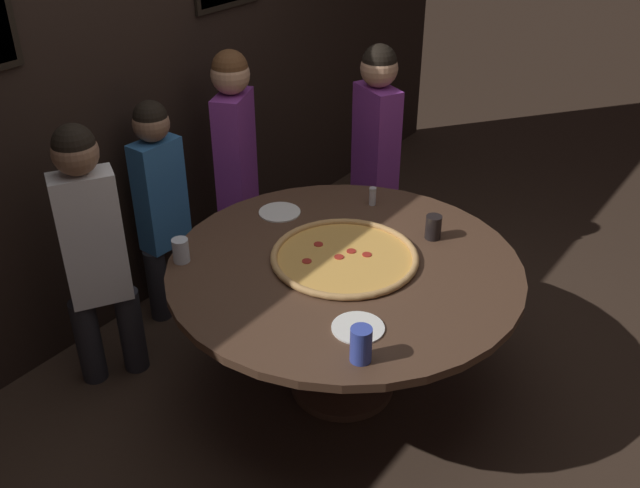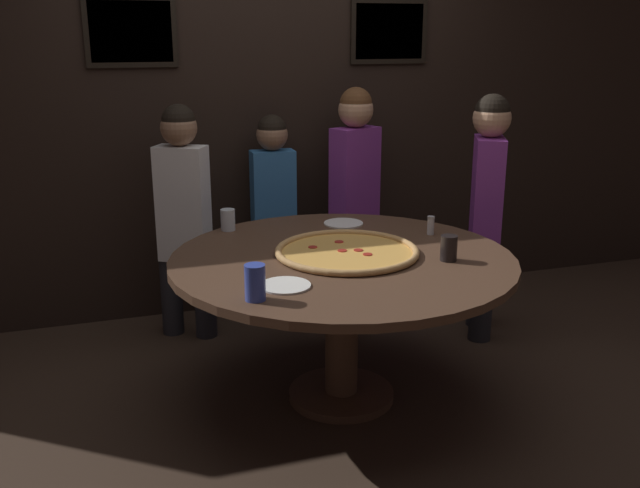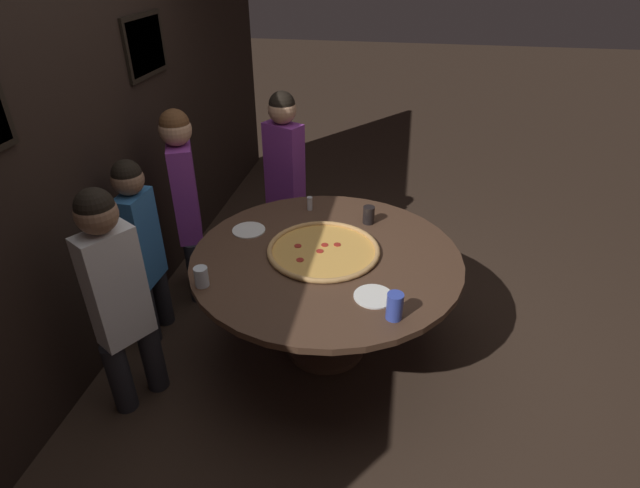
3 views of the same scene
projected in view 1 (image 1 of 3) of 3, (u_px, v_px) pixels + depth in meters
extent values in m
plane|color=#38281E|center=(342.00, 386.00, 3.63)|extent=(24.00, 24.00, 0.00)
cube|color=black|center=(121.00, 85.00, 3.67)|extent=(6.40, 0.06, 2.60)
cylinder|color=#4C3323|center=(345.00, 267.00, 3.26)|extent=(1.62, 1.62, 0.04)
cylinder|color=#4C3323|center=(343.00, 331.00, 3.45)|extent=(0.16, 0.16, 0.70)
cylinder|color=#4C3323|center=(342.00, 383.00, 3.62)|extent=(0.52, 0.52, 0.04)
cylinder|color=#E5A84C|center=(345.00, 258.00, 3.28)|extent=(0.64, 0.64, 0.01)
torus|color=tan|center=(345.00, 256.00, 3.27)|extent=(0.68, 0.68, 0.03)
cylinder|color=#A8281E|center=(367.00, 255.00, 3.29)|extent=(0.04, 0.04, 0.00)
cylinder|color=#A8281E|center=(351.00, 251.00, 3.31)|extent=(0.04, 0.04, 0.00)
cylinder|color=#A8281E|center=(339.00, 257.00, 3.27)|extent=(0.04, 0.04, 0.00)
cylinder|color=#A8281E|center=(318.00, 244.00, 3.37)|extent=(0.04, 0.04, 0.00)
cylinder|color=#A8281E|center=(307.00, 261.00, 3.24)|extent=(0.04, 0.04, 0.00)
cylinder|color=#384CB7|center=(361.00, 344.00, 2.64)|extent=(0.08, 0.08, 0.14)
cylinder|color=black|center=(433.00, 227.00, 3.42)|extent=(0.08, 0.08, 0.12)
cylinder|color=silver|center=(181.00, 250.00, 3.24)|extent=(0.08, 0.08, 0.11)
cylinder|color=white|center=(280.00, 212.00, 3.66)|extent=(0.21, 0.21, 0.01)
cylinder|color=white|center=(358.00, 328.00, 2.83)|extent=(0.21, 0.21, 0.01)
cylinder|color=silver|center=(373.00, 197.00, 3.72)|extent=(0.04, 0.04, 0.08)
cylinder|color=#B7B7BC|center=(373.00, 189.00, 3.69)|extent=(0.04, 0.04, 0.01)
cylinder|color=#232328|center=(184.00, 269.00, 4.16)|extent=(0.12, 0.12, 0.44)
cylinder|color=#232328|center=(158.00, 284.00, 4.02)|extent=(0.12, 0.12, 0.44)
cube|color=#3370B2|center=(160.00, 195.00, 3.82)|extent=(0.27, 0.15, 0.62)
sphere|color=#8C664C|center=(151.00, 124.00, 3.61)|extent=(0.19, 0.19, 0.19)
sphere|color=black|center=(150.00, 117.00, 3.59)|extent=(0.18, 0.18, 0.18)
cylinder|color=#232328|center=(363.00, 223.00, 4.58)|extent=(0.17, 0.17, 0.49)
cylinder|color=#232328|center=(381.00, 238.00, 4.41)|extent=(0.17, 0.17, 0.49)
cube|color=purple|center=(376.00, 144.00, 4.19)|extent=(0.27, 0.33, 0.69)
sphere|color=tan|center=(379.00, 68.00, 3.96)|extent=(0.21, 0.21, 0.21)
sphere|color=black|center=(379.00, 62.00, 3.94)|extent=(0.20, 0.20, 0.20)
cylinder|color=#232328|center=(247.00, 233.00, 4.47)|extent=(0.17, 0.17, 0.50)
cylinder|color=#232328|center=(236.00, 251.00, 4.28)|extent=(0.17, 0.17, 0.50)
cube|color=purple|center=(235.00, 152.00, 4.07)|extent=(0.34, 0.26, 0.69)
sphere|color=tan|center=(230.00, 75.00, 3.83)|extent=(0.21, 0.21, 0.21)
sphere|color=brown|center=(230.00, 68.00, 3.81)|extent=(0.20, 0.20, 0.20)
cylinder|color=#232328|center=(132.00, 330.00, 3.64)|extent=(0.17, 0.17, 0.47)
cylinder|color=#232328|center=(89.00, 341.00, 3.57)|extent=(0.17, 0.17, 0.47)
cube|color=white|center=(92.00, 239.00, 3.31)|extent=(0.32, 0.28, 0.66)
sphere|color=#8C664C|center=(75.00, 153.00, 3.08)|extent=(0.21, 0.21, 0.21)
sphere|color=black|center=(74.00, 145.00, 3.07)|extent=(0.19, 0.19, 0.19)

